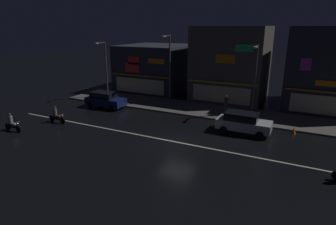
{
  "coord_description": "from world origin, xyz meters",
  "views": [
    {
      "loc": [
        8.05,
        -17.85,
        8.37
      ],
      "look_at": [
        -1.92,
        2.28,
        1.46
      ],
      "focal_mm": 30.08,
      "sensor_mm": 36.0,
      "label": 1
    }
  ],
  "objects_px": {
    "pedestrian_on_sidewalk": "(226,106)",
    "motorcycle_following": "(56,116)",
    "parked_car_near_kerb": "(243,122)",
    "streetlamp_mid": "(169,64)",
    "streetlamp_east": "(255,74)",
    "motorcycle_lead": "(12,124)",
    "traffic_cone": "(294,130)",
    "streetlamp_west": "(105,65)",
    "parked_car_trailing": "(105,99)"
  },
  "relations": [
    {
      "from": "streetlamp_mid",
      "to": "parked_car_near_kerb",
      "type": "relative_size",
      "value": 1.72
    },
    {
      "from": "streetlamp_mid",
      "to": "motorcycle_lead",
      "type": "distance_m",
      "value": 15.89
    },
    {
      "from": "streetlamp_east",
      "to": "pedestrian_on_sidewalk",
      "type": "bearing_deg",
      "value": -155.5
    },
    {
      "from": "streetlamp_mid",
      "to": "traffic_cone",
      "type": "distance_m",
      "value": 14.08
    },
    {
      "from": "motorcycle_lead",
      "to": "traffic_cone",
      "type": "bearing_deg",
      "value": -158.82
    },
    {
      "from": "streetlamp_east",
      "to": "parked_car_trailing",
      "type": "relative_size",
      "value": 1.55
    },
    {
      "from": "streetlamp_east",
      "to": "streetlamp_west",
      "type": "bearing_deg",
      "value": -178.54
    },
    {
      "from": "motorcycle_lead",
      "to": "motorcycle_following",
      "type": "distance_m",
      "value": 3.57
    },
    {
      "from": "streetlamp_west",
      "to": "traffic_cone",
      "type": "height_order",
      "value": "streetlamp_west"
    },
    {
      "from": "traffic_cone",
      "to": "motorcycle_lead",
      "type": "bearing_deg",
      "value": -155.23
    },
    {
      "from": "traffic_cone",
      "to": "parked_car_trailing",
      "type": "bearing_deg",
      "value": -178.31
    },
    {
      "from": "pedestrian_on_sidewalk",
      "to": "motorcycle_following",
      "type": "distance_m",
      "value": 15.74
    },
    {
      "from": "parked_car_trailing",
      "to": "motorcycle_lead",
      "type": "xyz_separation_m",
      "value": [
        -2.4,
        -9.15,
        -0.24
      ]
    },
    {
      "from": "motorcycle_following",
      "to": "pedestrian_on_sidewalk",
      "type": "bearing_deg",
      "value": -147.47
    },
    {
      "from": "traffic_cone",
      "to": "motorcycle_following",
      "type": "bearing_deg",
      "value": -161.4
    },
    {
      "from": "streetlamp_mid",
      "to": "pedestrian_on_sidewalk",
      "type": "distance_m",
      "value": 7.75
    },
    {
      "from": "streetlamp_east",
      "to": "motorcycle_following",
      "type": "relative_size",
      "value": 3.51
    },
    {
      "from": "streetlamp_east",
      "to": "traffic_cone",
      "type": "bearing_deg",
      "value": -37.7
    },
    {
      "from": "pedestrian_on_sidewalk",
      "to": "streetlamp_mid",
      "type": "bearing_deg",
      "value": 102.83
    },
    {
      "from": "streetlamp_mid",
      "to": "motorcycle_following",
      "type": "height_order",
      "value": "streetlamp_mid"
    },
    {
      "from": "streetlamp_west",
      "to": "streetlamp_east",
      "type": "xyz_separation_m",
      "value": [
        16.98,
        0.43,
        0.06
      ]
    },
    {
      "from": "motorcycle_lead",
      "to": "parked_car_near_kerb",
      "type": "bearing_deg",
      "value": -158.3
    },
    {
      "from": "parked_car_trailing",
      "to": "motorcycle_lead",
      "type": "height_order",
      "value": "parked_car_trailing"
    },
    {
      "from": "streetlamp_west",
      "to": "streetlamp_mid",
      "type": "bearing_deg",
      "value": 6.13
    },
    {
      "from": "pedestrian_on_sidewalk",
      "to": "motorcycle_following",
      "type": "height_order",
      "value": "pedestrian_on_sidewalk"
    },
    {
      "from": "streetlamp_west",
      "to": "parked_car_trailing",
      "type": "xyz_separation_m",
      "value": [
        2.28,
        -3.15,
        -3.17
      ]
    },
    {
      "from": "streetlamp_mid",
      "to": "streetlamp_west",
      "type": "bearing_deg",
      "value": -173.87
    },
    {
      "from": "parked_car_near_kerb",
      "to": "motorcycle_lead",
      "type": "distance_m",
      "value": 19.07
    },
    {
      "from": "streetlamp_west",
      "to": "streetlamp_east",
      "type": "relative_size",
      "value": 0.98
    },
    {
      "from": "traffic_cone",
      "to": "pedestrian_on_sidewalk",
      "type": "bearing_deg",
      "value": 162.0
    },
    {
      "from": "streetlamp_west",
      "to": "pedestrian_on_sidewalk",
      "type": "relative_size",
      "value": 3.34
    },
    {
      "from": "motorcycle_lead",
      "to": "pedestrian_on_sidewalk",
      "type": "bearing_deg",
      "value": -145.32
    },
    {
      "from": "motorcycle_following",
      "to": "traffic_cone",
      "type": "distance_m",
      "value": 20.47
    },
    {
      "from": "parked_car_trailing",
      "to": "traffic_cone",
      "type": "height_order",
      "value": "parked_car_trailing"
    },
    {
      "from": "parked_car_trailing",
      "to": "traffic_cone",
      "type": "bearing_deg",
      "value": 1.69
    },
    {
      "from": "pedestrian_on_sidewalk",
      "to": "parked_car_near_kerb",
      "type": "distance_m",
      "value": 4.3
    },
    {
      "from": "parked_car_near_kerb",
      "to": "motorcycle_following",
      "type": "bearing_deg",
      "value": 17.67
    },
    {
      "from": "parked_car_near_kerb",
      "to": "motorcycle_lead",
      "type": "xyz_separation_m",
      "value": [
        -17.24,
        -8.15,
        -0.24
      ]
    },
    {
      "from": "parked_car_near_kerb",
      "to": "pedestrian_on_sidewalk",
      "type": "bearing_deg",
      "value": -56.04
    },
    {
      "from": "parked_car_trailing",
      "to": "streetlamp_east",
      "type": "bearing_deg",
      "value": 13.71
    },
    {
      "from": "pedestrian_on_sidewalk",
      "to": "parked_car_trailing",
      "type": "distance_m",
      "value": 12.71
    },
    {
      "from": "streetlamp_mid",
      "to": "streetlamp_east",
      "type": "distance_m",
      "value": 9.07
    },
    {
      "from": "parked_car_trailing",
      "to": "motorcycle_following",
      "type": "xyz_separation_m",
      "value": [
        -0.76,
        -5.98,
        -0.24
      ]
    },
    {
      "from": "pedestrian_on_sidewalk",
      "to": "parked_car_near_kerb",
      "type": "bearing_deg",
      "value": -121.22
    },
    {
      "from": "traffic_cone",
      "to": "streetlamp_east",
      "type": "bearing_deg",
      "value": 142.3
    },
    {
      "from": "streetlamp_mid",
      "to": "parked_car_trailing",
      "type": "height_order",
      "value": "streetlamp_mid"
    },
    {
      "from": "parked_car_near_kerb",
      "to": "motorcycle_following",
      "type": "distance_m",
      "value": 16.39
    },
    {
      "from": "streetlamp_east",
      "to": "streetlamp_mid",
      "type": "bearing_deg",
      "value": 177.36
    },
    {
      "from": "streetlamp_east",
      "to": "motorcycle_lead",
      "type": "distance_m",
      "value": 21.6
    },
    {
      "from": "streetlamp_mid",
      "to": "streetlamp_east",
      "type": "height_order",
      "value": "streetlamp_mid"
    }
  ]
}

